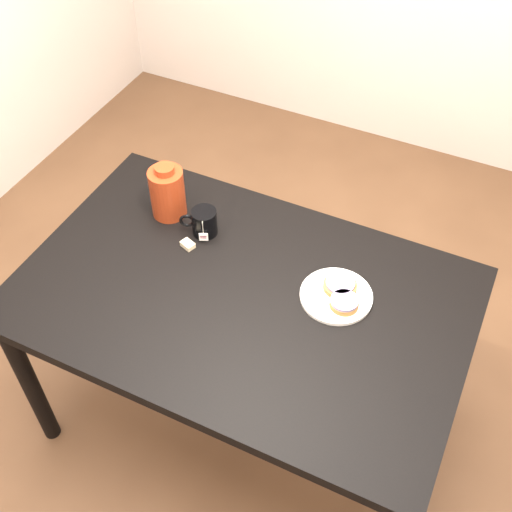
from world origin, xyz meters
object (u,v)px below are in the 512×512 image
Objects in this scene: plate at (336,295)px; bagel_back at (340,285)px; bagel_front at (344,303)px; teabag_pouch at (188,245)px; bagel_package at (167,192)px; table at (242,310)px; mug at (204,222)px.

plate is 1.97× the size of bagel_back.
bagel_front reaches higher than teabag_pouch.
bagel_back is 0.07m from bagel_front.
teabag_pouch is (-0.52, -0.04, -0.02)m from bagel_back.
plate is 1.87× the size of bagel_front.
bagel_front is 0.59× the size of bagel_package.
bagel_front is 2.67× the size of teabag_pouch.
bagel_package is at bearing 150.54° from table.
plate is 0.03m from bagel_back.
teabag_pouch is at bearing 177.77° from bagel_front.
bagel_back reaches higher than table.
plate is at bearing 0.86° from teabag_pouch.
mug reaches higher than teabag_pouch.
bagel_package reaches higher than table.
bagel_package reaches higher than plate.
bagel_back is (0.27, 0.14, 0.11)m from table.
mug is at bearing -12.49° from bagel_package.
mug is 0.17m from bagel_package.
bagel_back is 0.84× the size of mug.
mug is at bearing 169.00° from bagel_front.
bagel_front reaches higher than table.
bagel_package is (-0.66, 0.08, 0.07)m from bagel_back.
bagel_back is 0.95× the size of bagel_front.
table is 6.88× the size of bagel_package.
bagel_package reaches higher than mug.
teabag_pouch is 0.20m from bagel_package.
bagel_package is at bearing 139.77° from teabag_pouch.
bagel_front is 0.55m from mug.
table is at bearing -157.55° from plate.
table is at bearing -29.46° from bagel_package.
plate is at bearing 22.45° from table.
mug reaches higher than bagel_front.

